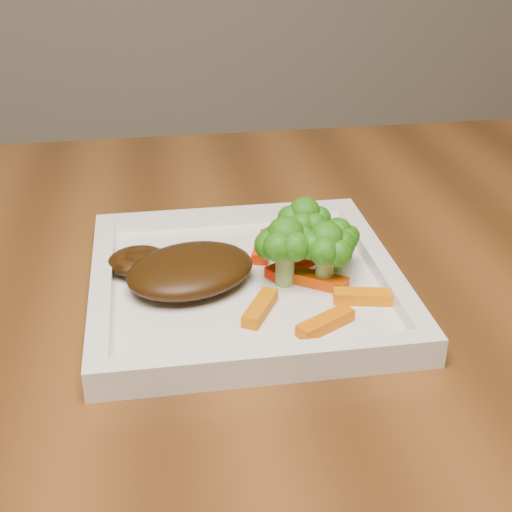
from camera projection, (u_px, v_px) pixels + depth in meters
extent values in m
cube|color=white|center=(245.00, 287.00, 0.64)|extent=(0.27, 0.27, 0.01)
ellipsoid|color=#3A2108|center=(190.00, 270.00, 0.63)|extent=(0.14, 0.13, 0.03)
cube|color=#DA6303|center=(325.00, 323.00, 0.57)|extent=(0.05, 0.04, 0.01)
cube|color=orange|center=(366.00, 296.00, 0.61)|extent=(0.06, 0.03, 0.01)
cube|color=#D16B03|center=(260.00, 308.00, 0.59)|extent=(0.04, 0.05, 0.01)
cube|color=red|center=(264.00, 247.00, 0.69)|extent=(0.03, 0.06, 0.01)
cube|color=#E14603|center=(315.00, 279.00, 0.63)|extent=(0.06, 0.05, 0.01)
cube|color=#F52303|center=(292.00, 265.00, 0.65)|extent=(0.06, 0.04, 0.01)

